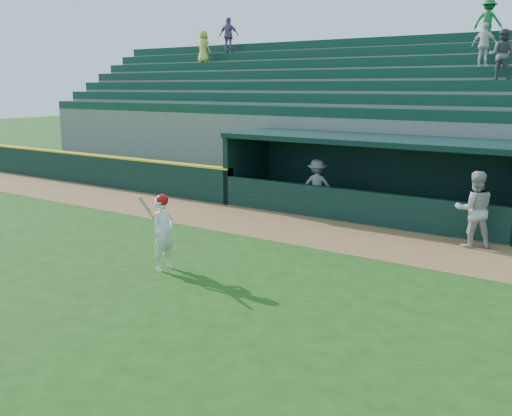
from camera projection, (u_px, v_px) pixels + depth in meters
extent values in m
plane|color=#1B4411|center=(212.00, 283.00, 11.81)|extent=(120.00, 120.00, 0.00)
cube|color=brown|center=(324.00, 233.00, 15.74)|extent=(40.00, 3.00, 0.01)
cube|color=black|center=(83.00, 169.00, 23.77)|extent=(15.50, 0.30, 1.20)
cube|color=yellow|center=(82.00, 154.00, 23.64)|extent=(15.50, 0.32, 0.06)
imported|color=#A5A5A0|center=(474.00, 209.00, 14.24)|extent=(1.18, 1.09, 1.94)
imported|color=#9B9A96|center=(317.00, 185.00, 18.41)|extent=(1.25, 1.02, 1.69)
cube|color=slate|center=(366.00, 214.00, 17.99)|extent=(9.00, 2.60, 0.04)
cube|color=black|center=(248.00, 167.00, 20.31)|extent=(0.20, 2.60, 2.30)
cube|color=black|center=(384.00, 174.00, 18.79)|extent=(9.40, 0.20, 2.30)
cube|color=black|center=(369.00, 140.00, 17.49)|extent=(9.40, 2.80, 0.16)
cube|color=black|center=(350.00, 206.00, 16.90)|extent=(9.00, 0.16, 1.00)
cube|color=brown|center=(376.00, 203.00, 18.58)|extent=(8.40, 0.45, 0.10)
cube|color=slate|center=(390.00, 163.00, 19.15)|extent=(34.00, 0.85, 2.91)
cube|color=#0F3828|center=(391.00, 114.00, 18.71)|extent=(34.00, 0.60, 0.36)
cube|color=slate|center=(400.00, 154.00, 19.79)|extent=(34.00, 0.85, 3.36)
cube|color=#0F3828|center=(402.00, 100.00, 19.30)|extent=(34.00, 0.60, 0.36)
cube|color=slate|center=(409.00, 145.00, 20.42)|extent=(34.00, 0.85, 3.81)
cube|color=#0F3828|center=(411.00, 86.00, 19.89)|extent=(34.00, 0.60, 0.36)
cube|color=slate|center=(417.00, 137.00, 21.06)|extent=(34.00, 0.85, 4.26)
cube|color=#0F3828|center=(420.00, 73.00, 20.48)|extent=(34.00, 0.60, 0.36)
cube|color=slate|center=(425.00, 130.00, 21.69)|extent=(34.00, 0.85, 4.71)
cube|color=#0F3828|center=(429.00, 61.00, 21.07)|extent=(34.00, 0.60, 0.36)
cube|color=slate|center=(433.00, 123.00, 22.33)|extent=(34.00, 0.85, 5.16)
cube|color=#0F3828|center=(437.00, 50.00, 21.65)|extent=(34.00, 0.60, 0.36)
cube|color=slate|center=(440.00, 116.00, 22.96)|extent=(34.00, 0.85, 5.61)
cube|color=#0F3828|center=(444.00, 39.00, 22.24)|extent=(34.00, 0.60, 0.36)
cube|color=slate|center=(444.00, 115.00, 23.43)|extent=(34.50, 0.30, 5.61)
imported|color=silver|center=(484.00, 45.00, 19.11)|extent=(0.89, 0.47, 1.45)
imported|color=#4B4B4B|center=(502.00, 55.00, 18.09)|extent=(0.78, 0.61, 1.58)
imported|color=#176B2E|center=(488.00, 21.00, 20.48)|extent=(1.03, 0.64, 1.53)
imported|color=#C5C846|center=(204.00, 47.00, 26.92)|extent=(0.78, 0.57, 1.48)
imported|color=#794F87|center=(229.00, 35.00, 27.01)|extent=(1.02, 0.60, 1.64)
imported|color=white|center=(163.00, 233.00, 12.51)|extent=(0.42, 0.61, 1.63)
sphere|color=#B80A0A|center=(162.00, 200.00, 12.35)|extent=(0.27, 0.27, 0.27)
cylinder|color=tan|center=(149.00, 211.00, 12.32)|extent=(0.24, 0.50, 0.76)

